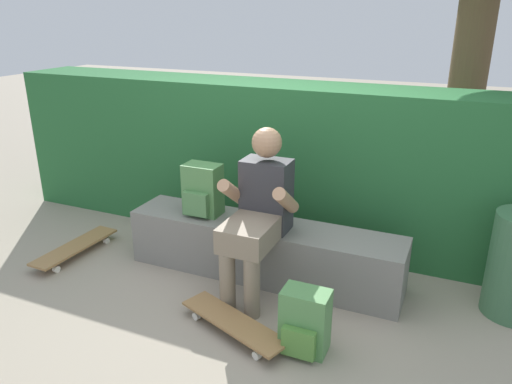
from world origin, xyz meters
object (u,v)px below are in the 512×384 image
object	(u,v)px
bench_main	(263,250)
skateboard_near_person	(234,323)
backpack_on_ground	(305,322)
skateboard_beside_bench	(75,247)
person_skater	(258,210)
backpack_on_bench	(202,191)

from	to	relation	value
bench_main	skateboard_near_person	size ratio (longest dim) A/B	2.58
bench_main	backpack_on_ground	xyz separation A→B (m)	(0.57, -0.72, -0.02)
skateboard_beside_bench	backpack_on_ground	distance (m)	2.17
bench_main	person_skater	xyz separation A→B (m)	(0.05, -0.21, 0.42)
skateboard_beside_bench	backpack_on_bench	world-z (taller)	backpack_on_bench
skateboard_near_person	skateboard_beside_bench	size ratio (longest dim) A/B	1.01
person_skater	backpack_on_ground	size ratio (longest dim) A/B	2.96
person_skater	backpack_on_bench	world-z (taller)	person_skater
skateboard_beside_bench	backpack_on_ground	bearing A→B (deg)	-10.39
person_skater	skateboard_near_person	world-z (taller)	person_skater
person_skater	skateboard_beside_bench	size ratio (longest dim) A/B	1.46
person_skater	skateboard_near_person	size ratio (longest dim) A/B	1.45
skateboard_beside_bench	backpack_on_ground	xyz separation A→B (m)	(2.13, -0.39, 0.12)
skateboard_near_person	backpack_on_ground	world-z (taller)	backpack_on_ground
skateboard_near_person	skateboard_beside_bench	bearing A→B (deg)	166.08
person_skater	skateboard_near_person	xyz separation A→B (m)	(0.06, -0.53, -0.56)
backpack_on_ground	skateboard_beside_bench	bearing A→B (deg)	169.61
bench_main	skateboard_near_person	xyz separation A→B (m)	(0.11, -0.74, -0.14)
bench_main	skateboard_beside_bench	distance (m)	1.60
person_skater	skateboard_beside_bench	distance (m)	1.71
skateboard_beside_bench	backpack_on_ground	world-z (taller)	backpack_on_ground
skateboard_near_person	backpack_on_bench	size ratio (longest dim) A/B	2.05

